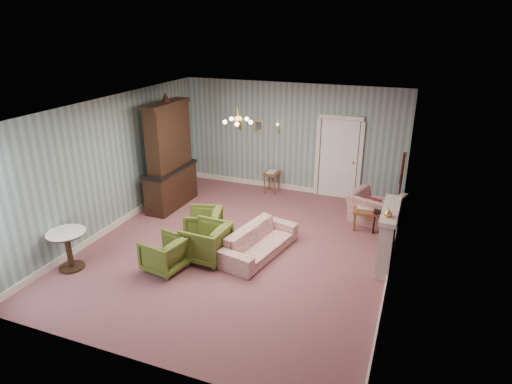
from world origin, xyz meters
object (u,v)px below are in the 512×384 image
at_px(olive_chair_c, 204,223).
at_px(dresser, 169,153).
at_px(wingback_chair, 376,203).
at_px(olive_chair_a, 164,252).
at_px(sofa_chintz, 260,237).
at_px(side_table_black, 382,221).
at_px(pedestal_table, 69,250).
at_px(coffee_table, 365,215).
at_px(fireplace, 387,236).
at_px(olive_chair_b, 206,240).

xyz_separation_m(olive_chair_c, dresser, (-1.57, 1.31, 1.01)).
height_order(olive_chair_c, wingback_chair, wingback_chair).
xyz_separation_m(olive_chair_a, sofa_chintz, (1.45, 1.19, 0.01)).
xyz_separation_m(side_table_black, pedestal_table, (-5.30, -3.64, 0.11)).
bearing_deg(coffee_table, fireplace, -68.72).
xyz_separation_m(olive_chair_c, sofa_chintz, (1.34, -0.19, 0.00)).
distance_m(olive_chair_a, sofa_chintz, 1.87).
bearing_deg(olive_chair_b, pedestal_table, -58.22).
distance_m(sofa_chintz, side_table_black, 2.85).
xyz_separation_m(sofa_chintz, dresser, (-2.91, 1.50, 1.01)).
bearing_deg(coffee_table, olive_chair_a, -134.29).
bearing_deg(olive_chair_a, sofa_chintz, 139.92).
distance_m(olive_chair_c, coffee_table, 3.66).
xyz_separation_m(olive_chair_a, coffee_table, (3.21, 3.30, -0.12)).
height_order(coffee_table, pedestal_table, pedestal_table).
bearing_deg(wingback_chair, pedestal_table, 57.72).
distance_m(olive_chair_b, side_table_black, 3.90).
xyz_separation_m(olive_chair_b, coffee_table, (2.65, 2.68, -0.17)).
bearing_deg(olive_chair_b, wingback_chair, 138.29).
distance_m(wingback_chair, pedestal_table, 6.53).
height_order(olive_chair_c, pedestal_table, pedestal_table).
relative_size(olive_chair_b, olive_chair_c, 1.11).
xyz_separation_m(olive_chair_a, side_table_black, (3.62, 3.03, -0.09)).
bearing_deg(sofa_chintz, olive_chair_b, 134.35).
xyz_separation_m(wingback_chair, side_table_black, (0.21, -0.45, -0.21)).
height_order(olive_chair_c, side_table_black, olive_chair_c).
height_order(olive_chair_a, pedestal_table, pedestal_table).
height_order(olive_chair_a, coffee_table, olive_chair_a).
bearing_deg(sofa_chintz, coffee_table, -28.19).
xyz_separation_m(olive_chair_a, fireplace, (3.83, 1.71, 0.22)).
distance_m(wingback_chair, side_table_black, 0.54).
height_order(olive_chair_c, fireplace, fireplace).
height_order(olive_chair_a, olive_chair_c, olive_chair_c).
bearing_deg(olive_chair_b, sofa_chintz, 125.79).
bearing_deg(wingback_chair, side_table_black, 133.31).
bearing_deg(dresser, olive_chair_c, -38.52).
bearing_deg(pedestal_table, wingback_chair, 38.76).
bearing_deg(dresser, pedestal_table, -92.36).
bearing_deg(coffee_table, wingback_chair, 43.22).
bearing_deg(side_table_black, olive_chair_a, -140.07).
xyz_separation_m(sofa_chintz, wingback_chair, (1.97, 2.30, 0.11)).
bearing_deg(olive_chair_a, pedestal_table, -59.51).
distance_m(olive_chair_c, side_table_black, 3.89).
xyz_separation_m(olive_chair_c, pedestal_table, (-1.78, -1.98, 0.02)).
bearing_deg(fireplace, dresser, 169.54).
bearing_deg(olive_chair_c, dresser, -146.21).
relative_size(olive_chair_c, wingback_chair, 0.67).
xyz_separation_m(olive_chair_a, olive_chair_b, (0.56, 0.62, 0.05)).
relative_size(sofa_chintz, fireplace, 1.36).
xyz_separation_m(sofa_chintz, coffee_table, (1.76, 2.11, -0.13)).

